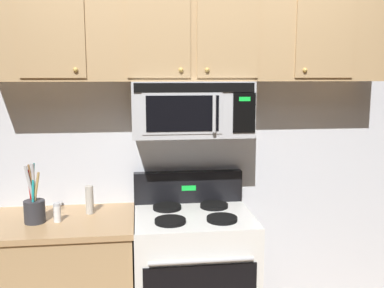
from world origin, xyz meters
The scene contains 8 objects.
back_wall centered at (0.00, 0.79, 1.35)m, with size 5.20×0.10×2.70m, color silver.
stove_range centered at (0.00, 0.42, 0.47)m, with size 0.76×0.69×1.12m.
over_range_microwave centered at (0.00, 0.54, 1.58)m, with size 0.76×0.43×0.35m.
upper_cabinets centered at (0.00, 0.57, 2.02)m, with size 2.50×0.36×0.55m.
counter_segment centered at (-0.84, 0.43, 0.45)m, with size 0.93×0.65×0.90m.
utensil_crock_charcoal centered at (-0.98, 0.39, 0.99)m, with size 0.13×0.13×0.37m.
salt_shaker centered at (-0.84, 0.39, 0.96)m, with size 0.04×0.04×0.12m.
pepper_mill centered at (-0.66, 0.53, 0.99)m, with size 0.05×0.05×0.18m, color #B7B2A8.
Camera 1 is at (-0.35, -2.25, 1.79)m, focal length 40.63 mm.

